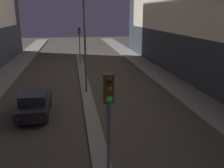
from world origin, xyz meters
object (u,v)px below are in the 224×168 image
Objects in this scene: traffic_light_near at (109,111)px; traffic_light_mid at (79,37)px; street_lamp at (84,14)px; car_left_lane at (35,104)px.

traffic_light_near is 1.00× the size of traffic_light_mid.
car_left_lane is at bearing -129.13° from street_lamp.
car_left_lane is (-3.49, -16.79, -2.55)m from traffic_light_mid.
traffic_light_near is at bearing -90.00° from street_lamp.
car_left_lane is (-3.49, -4.29, -5.40)m from street_lamp.
car_left_lane is at bearing -101.75° from traffic_light_mid.
traffic_light_mid is at bearing 78.25° from car_left_lane.
traffic_light_mid is 0.49× the size of street_lamp.
street_lamp is at bearing -90.00° from traffic_light_mid.
traffic_light_mid is at bearing 90.00° from traffic_light_near.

